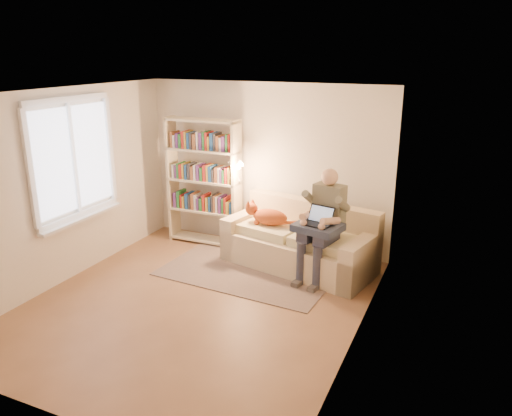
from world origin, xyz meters
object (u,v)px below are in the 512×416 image
at_px(laptop, 320,220).
at_px(person, 323,219).
at_px(bookshelf, 204,176).
at_px(cat, 265,216).
at_px(sofa, 300,244).

bearing_deg(laptop, person, 99.17).
bearing_deg(bookshelf, laptop, -17.64).
distance_m(cat, bookshelf, 1.30).
relative_size(person, cat, 1.88).
height_order(sofa, bookshelf, bookshelf).
xyz_separation_m(laptop, bookshelf, (-2.14, 0.66, 0.24)).
bearing_deg(sofa, person, -19.71).
bearing_deg(cat, laptop, -8.93).
relative_size(laptop, bookshelf, 0.20).
bearing_deg(bookshelf, person, -14.18).
xyz_separation_m(person, cat, (-0.95, 0.23, -0.16)).
height_order(sofa, laptop, laptop).
relative_size(sofa, laptop, 5.59).
xyz_separation_m(sofa, bookshelf, (-1.74, 0.27, 0.80)).
bearing_deg(cat, sofa, 14.73).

